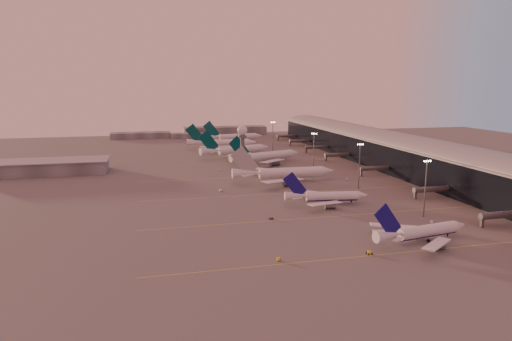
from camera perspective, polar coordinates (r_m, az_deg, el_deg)
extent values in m
plane|color=#5C5A5A|center=(182.12, 4.70, -7.05)|extent=(700.00, 700.00, 0.00)
cube|color=#E5D851|center=(164.66, 18.78, -9.59)|extent=(180.00, 0.25, 0.02)
cube|color=#E5D851|center=(201.92, 11.94, -5.45)|extent=(180.00, 0.25, 0.02)
cube|color=#E5D851|center=(241.82, 7.36, -2.60)|extent=(180.00, 0.25, 0.02)
cube|color=#E5D851|center=(283.26, 4.10, -0.55)|extent=(180.00, 0.25, 0.02)
cube|color=#E5D851|center=(330.40, 1.46, 1.11)|extent=(180.00, 0.25, 0.02)
cube|color=black|center=(322.63, 16.89, 2.03)|extent=(36.00, 360.00, 18.00)
cylinder|color=gray|center=(321.45, 16.98, 3.61)|extent=(10.08, 360.00, 10.08)
cube|color=gray|center=(321.43, 16.98, 3.65)|extent=(40.00, 362.00, 0.80)
cylinder|color=#54575C|center=(207.10, 28.59, -4.87)|extent=(22.00, 2.80, 2.80)
cube|color=#54575C|center=(201.21, 26.41, -5.79)|extent=(1.20, 1.20, 4.40)
cylinder|color=#54575C|center=(241.79, 21.32, -2.17)|extent=(22.00, 2.80, 2.80)
cube|color=#54575C|center=(236.77, 19.30, -2.87)|extent=(1.20, 1.20, 4.40)
cylinder|color=#54575C|center=(290.05, 14.80, 0.29)|extent=(22.00, 2.80, 2.80)
cube|color=#54575C|center=(285.88, 13.02, -0.25)|extent=(1.20, 1.20, 4.40)
cylinder|color=#54575C|center=(339.55, 10.33, 1.97)|extent=(22.00, 2.80, 2.80)
cube|color=#54575C|center=(335.99, 8.76, 1.53)|extent=(1.20, 1.20, 4.40)
cylinder|color=#54575C|center=(377.87, 7.75, 2.94)|extent=(22.00, 2.80, 2.80)
cube|color=#54575C|center=(374.67, 6.32, 2.55)|extent=(1.20, 1.20, 4.40)
cylinder|color=#54575C|center=(416.90, 5.65, 3.72)|extent=(22.00, 2.80, 2.80)
cube|color=#54575C|center=(414.00, 4.33, 3.37)|extent=(1.20, 1.20, 4.40)
cylinder|color=#54575C|center=(454.56, 3.98, 4.34)|extent=(22.00, 2.80, 2.80)
cube|color=#54575C|center=(451.91, 2.76, 4.02)|extent=(1.20, 1.20, 4.40)
cube|color=slate|center=(315.36, -25.33, 0.33)|extent=(80.00, 25.00, 8.00)
cube|color=gray|center=(314.69, -25.39, 1.08)|extent=(82.00, 27.00, 0.60)
cylinder|color=#54575C|center=(294.04, -1.71, 2.07)|extent=(2.60, 2.60, 22.00)
cylinder|color=#54575C|center=(292.50, -1.72, 4.30)|extent=(5.20, 5.20, 1.20)
sphere|color=silver|center=(292.08, -1.72, 5.06)|extent=(6.40, 6.40, 6.40)
cylinder|color=#54575C|center=(291.73, -1.73, 5.78)|extent=(0.16, 0.16, 2.00)
cylinder|color=#54575C|center=(204.22, 20.41, -2.11)|extent=(0.56, 0.56, 25.00)
cube|color=#54575C|center=(202.01, 20.63, 1.21)|extent=(3.60, 0.25, 0.25)
sphere|color=#FFEABF|center=(201.24, 20.27, 1.09)|extent=(0.56, 0.56, 0.56)
sphere|color=#FFEABF|center=(201.80, 20.51, 1.10)|extent=(0.56, 0.56, 0.56)
sphere|color=#FFEABF|center=(202.36, 20.74, 1.11)|extent=(0.56, 0.56, 0.56)
sphere|color=#FFEABF|center=(202.92, 20.98, 1.12)|extent=(0.56, 0.56, 0.56)
cylinder|color=#54575C|center=(249.26, 12.80, 0.56)|extent=(0.56, 0.56, 25.00)
cube|color=#54575C|center=(247.45, 12.92, 3.29)|extent=(3.60, 0.25, 0.25)
sphere|color=#FFEABF|center=(246.84, 12.60, 3.19)|extent=(0.56, 0.56, 0.56)
sphere|color=#FFEABF|center=(247.28, 12.81, 3.20)|extent=(0.56, 0.56, 0.56)
sphere|color=#FFEABF|center=(247.73, 13.02, 3.20)|extent=(0.56, 0.56, 0.56)
sphere|color=#FFEABF|center=(248.18, 13.22, 3.21)|extent=(0.56, 0.56, 0.56)
cylinder|color=#54575C|center=(296.98, 7.23, 2.37)|extent=(0.56, 0.56, 25.00)
cube|color=#54575C|center=(295.46, 7.28, 4.67)|extent=(3.60, 0.25, 0.25)
sphere|color=#FFEABF|center=(294.97, 7.01, 4.59)|extent=(0.56, 0.56, 0.56)
sphere|color=#FFEABF|center=(295.33, 7.19, 4.59)|extent=(0.56, 0.56, 0.56)
sphere|color=#FFEABF|center=(295.68, 7.37, 4.59)|extent=(0.56, 0.56, 0.56)
sphere|color=#FFEABF|center=(296.04, 7.55, 4.60)|extent=(0.56, 0.56, 0.56)
cylinder|color=#54575C|center=(381.11, 2.12, 4.31)|extent=(0.56, 0.56, 25.00)
cube|color=#54575C|center=(379.93, 2.13, 6.11)|extent=(3.60, 0.25, 0.25)
sphere|color=#FFEABF|center=(379.56, 1.91, 6.05)|extent=(0.56, 0.56, 0.56)
sphere|color=#FFEABF|center=(379.83, 2.06, 6.05)|extent=(0.56, 0.56, 0.56)
sphere|color=#FFEABF|center=(380.10, 2.21, 6.05)|extent=(0.56, 0.56, 0.56)
sphere|color=#FFEABF|center=(380.38, 2.35, 6.05)|extent=(0.56, 0.56, 0.56)
cube|color=slate|center=(487.16, -14.21, 4.29)|extent=(60.00, 18.00, 6.00)
cube|color=slate|center=(504.20, -3.91, 4.98)|extent=(90.00, 20.00, 9.00)
cube|color=slate|center=(479.40, -8.22, 4.35)|extent=(40.00, 15.00, 5.00)
cylinder|color=silver|center=(175.93, 20.70, -7.21)|extent=(25.32, 8.22, 4.25)
cylinder|color=navy|center=(176.22, 20.68, -7.50)|extent=(24.64, 6.96, 3.06)
cone|color=silver|center=(186.24, 24.05, -6.47)|extent=(5.45, 4.97, 4.25)
cone|color=silver|center=(164.43, 16.19, -7.99)|extent=(11.02, 5.88, 4.25)
cube|color=silver|center=(165.02, 21.64, -8.74)|extent=(16.91, 14.27, 1.34)
cylinder|color=slate|center=(169.34, 21.75, -8.94)|extent=(5.21, 3.51, 2.76)
cube|color=slate|center=(168.95, 21.78, -8.56)|extent=(0.38, 0.33, 1.70)
cube|color=silver|center=(179.55, 16.95, -6.86)|extent=(18.45, 9.76, 1.34)
cylinder|color=slate|center=(180.28, 18.17, -7.51)|extent=(5.21, 3.51, 2.76)
cube|color=slate|center=(179.91, 18.20, -7.14)|extent=(0.38, 0.33, 1.70)
cube|color=navy|center=(162.53, 16.14, -6.26)|extent=(11.58, 2.27, 12.67)
cube|color=silver|center=(160.93, 17.29, -8.43)|extent=(4.99, 4.27, 0.28)
cube|color=silver|center=(167.97, 15.16, -7.49)|extent=(5.15, 3.13, 0.28)
cylinder|color=black|center=(183.28, 22.81, -7.60)|extent=(0.56, 0.56, 1.12)
cylinder|color=black|center=(177.16, 19.61, -7.98)|extent=(1.30, 0.75, 1.23)
cylinder|color=black|center=(173.80, 20.71, -8.42)|extent=(1.30, 0.75, 1.23)
cylinder|color=silver|center=(216.81, 9.50, -3.31)|extent=(24.82, 7.61, 4.17)
cylinder|color=navy|center=(217.04, 9.49, -3.55)|extent=(24.16, 6.38, 3.00)
cone|color=silver|center=(221.00, 13.17, -3.18)|extent=(5.28, 4.80, 4.17)
cone|color=silver|center=(212.89, 4.98, -3.32)|extent=(10.75, 5.58, 4.17)
cube|color=silver|center=(205.90, 8.61, -4.25)|extent=(18.04, 9.86, 1.31)
cylinder|color=slate|center=(209.39, 9.23, -4.55)|extent=(5.07, 3.35, 2.71)
cube|color=slate|center=(209.09, 9.24, -4.24)|extent=(0.36, 0.32, 1.67)
cube|color=silver|center=(225.20, 7.35, -2.91)|extent=(16.71, 13.76, 1.31)
cylinder|color=slate|center=(224.05, 8.22, -3.50)|extent=(5.07, 3.35, 2.71)
cube|color=slate|center=(223.77, 8.22, -3.21)|extent=(0.36, 0.32, 1.67)
cube|color=navy|center=(211.60, 4.86, -1.97)|extent=(11.37, 2.01, 12.42)
cube|color=silver|center=(208.37, 5.22, -3.60)|extent=(5.05, 3.14, 0.27)
cube|color=silver|center=(217.39, 4.76, -2.99)|extent=(4.92, 4.13, 0.27)
cylinder|color=black|center=(220.07, 11.82, -3.95)|extent=(0.55, 0.55, 1.10)
cylinder|color=black|center=(219.26, 8.82, -3.88)|extent=(1.27, 0.71, 1.21)
cylinder|color=black|center=(214.75, 9.13, -4.20)|extent=(1.27, 0.71, 1.21)
cylinder|color=silver|center=(263.98, 4.39, -0.50)|extent=(37.49, 6.86, 5.83)
cylinder|color=silver|center=(264.24, 4.38, -0.78)|extent=(36.70, 5.21, 4.20)
cone|color=silver|center=(271.07, 8.91, -0.30)|extent=(7.39, 6.03, 5.83)
cone|color=silver|center=(257.67, -1.27, -0.59)|extent=(15.81, 6.26, 5.83)
cube|color=silver|center=(247.11, 3.38, -1.52)|extent=(26.76, 17.49, 1.73)
cylinder|color=slate|center=(252.28, 4.14, -1.82)|extent=(7.33, 3.99, 3.79)
cube|color=slate|center=(251.99, 4.14, -1.52)|extent=(0.29, 0.24, 2.33)
cube|color=silver|center=(276.53, 1.66, -0.17)|extent=(26.37, 18.63, 1.73)
cylinder|color=slate|center=(274.61, 2.76, -0.76)|extent=(7.33, 3.99, 3.79)
cube|color=slate|center=(274.35, 2.76, -0.48)|extent=(0.29, 0.24, 2.33)
cube|color=#989A9F|center=(256.24, -1.45, 0.91)|extent=(16.18, 0.77, 17.32)
cube|color=silver|center=(250.63, -1.03, -0.88)|extent=(7.70, 5.46, 0.24)
cube|color=silver|center=(264.55, -1.63, -0.26)|extent=(7.66, 5.75, 0.24)
cylinder|color=black|center=(269.01, 7.28, -1.12)|extent=(0.47, 0.47, 0.94)
cylinder|color=black|center=(265.82, 3.63, -1.19)|extent=(1.05, 0.50, 1.04)
cylinder|color=black|center=(261.92, 3.87, -1.37)|extent=(1.05, 0.50, 1.04)
cylinder|color=silver|center=(325.64, 1.84, 1.69)|extent=(35.60, 16.73, 5.74)
cylinder|color=silver|center=(325.85, 1.84, 1.47)|extent=(34.41, 14.98, 4.14)
cone|color=silver|center=(337.85, 4.83, 1.99)|extent=(8.36, 7.63, 5.74)
cone|color=silver|center=(312.26, -2.00, 1.43)|extent=(15.98, 10.18, 5.74)
cube|color=silver|center=(308.72, 2.05, 0.99)|extent=(22.15, 22.87, 1.70)
cylinder|color=slate|center=(314.43, 2.34, 0.74)|extent=(7.72, 5.73, 3.73)
cube|color=slate|center=(314.20, 2.34, 0.98)|extent=(0.36, 0.33, 2.30)
cube|color=silver|center=(333.57, -0.85, 1.74)|extent=(26.49, 10.19, 1.70)
cylinder|color=slate|center=(333.25, 0.11, 1.32)|extent=(7.72, 5.73, 3.73)
cube|color=slate|center=(333.03, 0.11, 1.55)|extent=(0.36, 0.33, 2.30)
cube|color=#033F40|center=(310.84, -2.13, 2.66)|extent=(15.10, 5.34, 17.00)
cube|color=silver|center=(306.25, -1.40, 1.27)|extent=(6.73, 6.67, 0.25)
cube|color=silver|center=(318.02, -2.67, 1.62)|extent=(7.17, 3.46, 0.25)
cylinder|color=black|center=(333.88, 3.77, 1.28)|extent=(0.50, 0.50, 0.99)
cylinder|color=black|center=(326.43, 1.21, 1.09)|extent=(1.19, 0.81, 1.09)
cylinder|color=black|center=(322.86, 1.63, 0.98)|extent=(1.19, 0.81, 1.09)
cylinder|color=silver|center=(354.63, -1.96, 2.47)|extent=(36.95, 16.34, 5.94)
cylinder|color=silver|center=(354.82, -1.95, 2.25)|extent=(35.77, 14.53, 4.27)
cone|color=silver|center=(365.53, 1.07, 2.72)|extent=(8.54, 7.75, 5.94)
cone|color=silver|center=(342.93, -5.79, 2.26)|extent=(16.50, 10.15, 5.94)
cube|color=silver|center=(337.05, -2.05, 1.85)|extent=(23.32, 23.23, 1.76)
cylinder|color=slate|center=(342.75, -1.67, 1.59)|extent=(7.94, 5.76, 3.86)
cube|color=slate|center=(342.52, -1.68, 1.82)|extent=(0.37, 0.33, 2.37)
cube|color=silver|center=(364.27, -4.38, 2.50)|extent=(27.42, 11.26, 1.76)
cylinder|color=slate|center=(363.38, -3.48, 2.10)|extent=(7.94, 5.76, 3.86)
cube|color=slate|center=(363.17, -3.48, 2.32)|extent=(0.37, 0.33, 2.37)
cube|color=#033F40|center=(341.63, -5.93, 3.42)|extent=(15.74, 5.07, 17.57)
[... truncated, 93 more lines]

